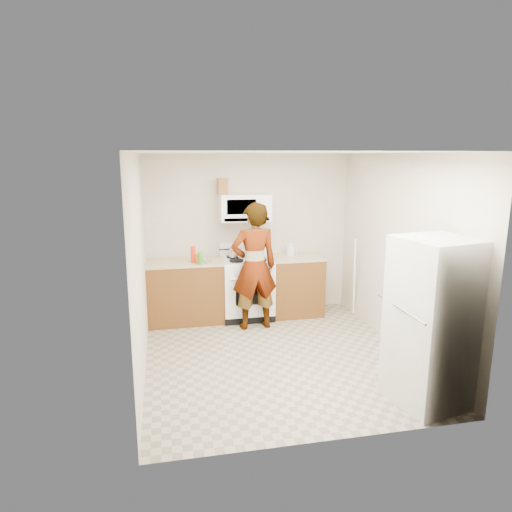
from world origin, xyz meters
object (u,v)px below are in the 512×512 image
object	(u,v)px
gas_range	(247,287)
fridge	(433,322)
kettle	(290,250)
saucepan	(236,252)
microwave	(245,207)
person	(254,266)

from	to	relation	value
gas_range	fridge	size ratio (longest dim) A/B	0.66
fridge	kettle	size ratio (longest dim) A/B	10.49
saucepan	gas_range	bearing A→B (deg)	-40.34
microwave	saucepan	bearing A→B (deg)	-176.87
person	fridge	world-z (taller)	person
person	saucepan	size ratio (longest dim) A/B	7.63
gas_range	person	bearing A→B (deg)	-86.72
microwave	saucepan	xyz separation A→B (m)	(-0.14, -0.01, -0.68)
microwave	saucepan	distance (m)	0.69
microwave	gas_range	bearing A→B (deg)	-90.00
person	saucepan	world-z (taller)	person
gas_range	microwave	world-z (taller)	microwave
person	fridge	bearing A→B (deg)	114.45
fridge	gas_range	bearing A→B (deg)	104.73
gas_range	microwave	bearing A→B (deg)	90.00
gas_range	saucepan	world-z (taller)	gas_range
microwave	fridge	world-z (taller)	microwave
saucepan	microwave	bearing A→B (deg)	3.13
microwave	fridge	size ratio (longest dim) A/B	0.45
gas_range	fridge	xyz separation A→B (m)	(1.36, -2.84, 0.36)
person	fridge	distance (m)	2.72
person	saucepan	bearing A→B (deg)	-78.81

